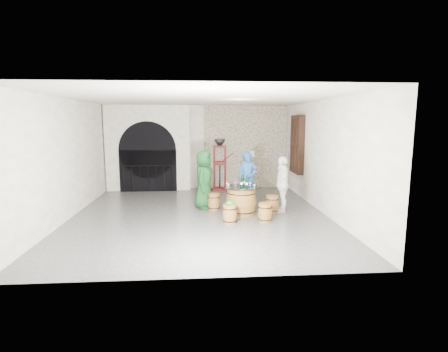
{
  "coord_description": "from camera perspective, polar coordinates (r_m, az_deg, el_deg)",
  "views": [
    {
      "loc": [
        -0.01,
        -9.5,
        2.59
      ],
      "look_at": [
        0.69,
        0.3,
        1.05
      ],
      "focal_mm": 28.0,
      "sensor_mm": 36.0,
      "label": 1
    }
  ],
  "objects": [
    {
      "name": "person_green",
      "position": [
        10.42,
        -3.33,
        -0.61
      ],
      "size": [
        0.77,
        0.97,
        1.74
      ],
      "primitive_type": "imported",
      "rotation": [
        0.0,
        0.0,
        1.29
      ],
      "color": "#0F3816",
      "rests_on": "ground"
    },
    {
      "name": "ceiling",
      "position": [
        9.52,
        -4.14,
        12.56
      ],
      "size": [
        8.0,
        8.0,
        0.0
      ],
      "primitive_type": "plane",
      "rotation": [
        3.14,
        0.0,
        0.0
      ],
      "color": "beige",
      "rests_on": "wall_back"
    },
    {
      "name": "tasting_glass_a",
      "position": [
        9.67,
        0.77,
        -1.53
      ],
      "size": [
        0.05,
        0.05,
        0.1
      ],
      "primitive_type": null,
      "color": "#AC5621",
      "rests_on": "barrel_table"
    },
    {
      "name": "green_cap",
      "position": [
        8.93,
        0.96,
        -4.46
      ],
      "size": [
        0.23,
        0.18,
        0.1
      ],
      "color": "#0C8535",
      "rests_on": "barrel_stool_near_left"
    },
    {
      "name": "arched_opening",
      "position": [
        13.41,
        -12.24,
        4.4
      ],
      "size": [
        3.1,
        0.6,
        3.19
      ],
      "color": "silver",
      "rests_on": "ground"
    },
    {
      "name": "wall_back",
      "position": [
        13.54,
        -4.08,
        4.7
      ],
      "size": [
        8.0,
        0.0,
        8.0
      ],
      "primitive_type": "plane",
      "rotation": [
        1.57,
        0.0,
        0.0
      ],
      "color": "silver",
      "rests_on": "ground"
    },
    {
      "name": "person_white",
      "position": [
        10.15,
        9.5,
        -1.34
      ],
      "size": [
        0.51,
        0.99,
        1.61
      ],
      "primitive_type": "imported",
      "rotation": [
        0.0,
        0.0,
        -1.69
      ],
      "color": "white",
      "rests_on": "ground"
    },
    {
      "name": "wine_bottle_right",
      "position": [
        9.89,
        3.17,
        -0.82
      ],
      "size": [
        0.08,
        0.08,
        0.32
      ],
      "color": "black",
      "rests_on": "barrel_table"
    },
    {
      "name": "barrel_stool_near_right",
      "position": [
        9.21,
        6.72,
        -5.93
      ],
      "size": [
        0.38,
        0.38,
        0.49
      ],
      "color": "brown",
      "rests_on": "ground"
    },
    {
      "name": "stone_facing_panel",
      "position": [
        13.6,
        3.55,
        4.72
      ],
      "size": [
        3.2,
        0.12,
        3.18
      ],
      "primitive_type": "cube",
      "color": "#AAA188",
      "rests_on": "ground"
    },
    {
      "name": "shuttered_window",
      "position": [
        12.4,
        11.8,
        5.07
      ],
      "size": [
        0.23,
        1.1,
        2.0
      ],
      "color": "black",
      "rests_on": "wall_right"
    },
    {
      "name": "barrel_table",
      "position": [
        9.82,
        2.83,
        -4.04
      ],
      "size": [
        1.03,
        1.03,
        0.79
      ],
      "color": "brown",
      "rests_on": "ground"
    },
    {
      "name": "wine_bottle_center",
      "position": [
        9.64,
        3.7,
        -1.09
      ],
      "size": [
        0.08,
        0.08,
        0.32
      ],
      "color": "black",
      "rests_on": "barrel_table"
    },
    {
      "name": "corking_press",
      "position": [
        13.1,
        -0.7,
        2.48
      ],
      "size": [
        0.81,
        0.49,
        1.93
      ],
      "rotation": [
        0.0,
        0.0,
        -0.13
      ],
      "color": "#4D0C0D",
      "rests_on": "ground"
    },
    {
      "name": "barrel_stool_right",
      "position": [
        10.15,
        7.88,
        -4.55
      ],
      "size": [
        0.38,
        0.38,
        0.49
      ],
      "color": "brown",
      "rests_on": "ground"
    },
    {
      "name": "ground",
      "position": [
        9.85,
        -3.93,
        -6.36
      ],
      "size": [
        8.0,
        8.0,
        0.0
      ],
      "primitive_type": "plane",
      "color": "#2F2F31",
      "rests_on": "ground"
    },
    {
      "name": "barrel_stool_near_left",
      "position": [
        9.0,
        0.93,
        -6.21
      ],
      "size": [
        0.38,
        0.38,
        0.49
      ],
      "color": "brown",
      "rests_on": "ground"
    },
    {
      "name": "control_box",
      "position": [
        13.58,
        4.63,
        3.64
      ],
      "size": [
        0.18,
        0.1,
        0.22
      ],
      "primitive_type": "cube",
      "color": "silver",
      "rests_on": "wall_back"
    },
    {
      "name": "wall_right",
      "position": [
        10.18,
        16.1,
        2.98
      ],
      "size": [
        0.0,
        8.0,
        8.0
      ],
      "primitive_type": "plane",
      "rotation": [
        1.57,
        0.0,
        -1.57
      ],
      "color": "silver",
      "rests_on": "ground"
    },
    {
      "name": "side_barrel",
      "position": [
        12.97,
        -3.05,
        -1.22
      ],
      "size": [
        0.47,
        0.47,
        0.63
      ],
      "rotation": [
        0.0,
        0.0,
        0.29
      ],
      "color": "brown",
      "rests_on": "ground"
    },
    {
      "name": "tasting_glass_f",
      "position": [
        9.85,
        0.5,
        -1.34
      ],
      "size": [
        0.05,
        0.05,
        0.1
      ],
      "primitive_type": null,
      "color": "#AC5621",
      "rests_on": "barrel_table"
    },
    {
      "name": "wine_bottle_left",
      "position": [
        9.69,
        2.9,
        -1.03
      ],
      "size": [
        0.08,
        0.08,
        0.32
      ],
      "color": "black",
      "rests_on": "barrel_table"
    },
    {
      "name": "tasting_glass_c",
      "position": [
        9.95,
        1.89,
        -1.24
      ],
      "size": [
        0.05,
        0.05,
        0.1
      ],
      "primitive_type": null,
      "color": "#AC5621",
      "rests_on": "barrel_table"
    },
    {
      "name": "tasting_glass_b",
      "position": [
        9.87,
        4.3,
        -1.33
      ],
      "size": [
        0.05,
        0.05,
        0.1
      ],
      "primitive_type": null,
      "color": "#AC5621",
      "rests_on": "barrel_table"
    },
    {
      "name": "tasting_glass_e",
      "position": [
        9.56,
        4.99,
        -1.68
      ],
      "size": [
        0.05,
        0.05,
        0.1
      ],
      "primitive_type": null,
      "color": "#AC5621",
      "rests_on": "barrel_table"
    },
    {
      "name": "person_blue",
      "position": [
        10.83,
        3.9,
        -0.45
      ],
      "size": [
        0.64,
        0.46,
        1.67
      ],
      "primitive_type": "imported",
      "rotation": [
        0.0,
        0.0,
        -0.1
      ],
      "color": "navy",
      "rests_on": "ground"
    },
    {
      "name": "tasting_glass_d",
      "position": [
        9.95,
        4.18,
        -1.26
      ],
      "size": [
        0.05,
        0.05,
        0.1
      ],
      "primitive_type": null,
      "color": "#AC5621",
      "rests_on": "barrel_table"
    },
    {
      "name": "wall_left",
      "position": [
        10.17,
        -24.18,
        2.54
      ],
      "size": [
        0.0,
        8.0,
        8.0
      ],
      "primitive_type": "plane",
      "rotation": [
        1.57,
        0.0,
        1.57
      ],
      "color": "silver",
      "rests_on": "ground"
    },
    {
      "name": "barrel_stool_far",
      "position": [
        10.75,
        3.69,
        -3.73
      ],
      "size": [
        0.38,
        0.38,
        0.49
      ],
      "color": "brown",
      "rests_on": "ground"
    },
    {
      "name": "barrel_stool_left",
      "position": [
        10.34,
        -1.66,
        -4.23
      ],
      "size": [
        0.38,
        0.38,
        0.49
      ],
      "color": "brown",
      "rests_on": "ground"
    },
    {
      "name": "wall_front",
      "position": [
        5.59,
        -3.93,
        -1.32
      ],
      "size": [
        8.0,
        0.0,
        8.0
      ],
      "primitive_type": "plane",
      "rotation": [
        -1.57,
        0.0,
        0.0
      ],
      "color": "silver",
      "rests_on": "ground"
    }
  ]
}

